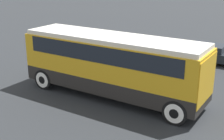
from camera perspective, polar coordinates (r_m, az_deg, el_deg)
The scene contains 4 objects.
ground_plane at distance 16.50m, azimuth 0.00°, elevation -4.82°, with size 120.00×120.00×0.00m, color #26282B.
tour_bus at distance 15.78m, azimuth 0.29°, elevation 1.65°, with size 9.70×2.60×3.25m.
parked_car_near at distance 23.26m, azimuth 17.42°, elevation 2.98°, with size 4.32×1.94×1.29m.
parked_car_mid at distance 23.66m, azimuth 3.93°, elevation 4.23°, with size 4.73×1.79×1.49m.
Camera 1 is at (8.14, -12.79, 6.51)m, focal length 50.00 mm.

